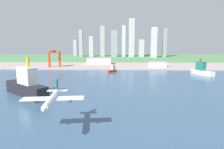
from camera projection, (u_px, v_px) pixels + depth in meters
name	position (u px, v px, depth m)	size (l,w,h in m)	color
ground_plane	(108.00, 80.00, 314.38)	(2400.00, 2400.00, 0.00)	#508751
water_bay	(106.00, 89.00, 255.15)	(840.00, 360.00, 0.15)	#385675
industrial_pier	(112.00, 66.00, 501.70)	(840.00, 140.00, 2.50)	#AB9592
airplane_landing	(52.00, 99.00, 122.78)	(38.92, 43.62, 12.41)	silver
cargo_ship	(26.00, 85.00, 221.19)	(63.35, 54.25, 42.76)	black
ferry_boat	(202.00, 70.00, 368.01)	(28.65, 46.83, 29.57)	white
tugboat_small	(112.00, 70.00, 398.58)	(18.64, 21.34, 17.89)	#B22D1E
port_crane_red	(54.00, 55.00, 456.34)	(26.43, 38.64, 38.46)	red
warehouse_main	(99.00, 61.00, 531.32)	(64.05, 29.38, 16.34)	silver
warehouse_annex	(157.00, 64.00, 467.40)	(39.30, 28.00, 12.53)	silver
distant_skyline	(123.00, 42.00, 825.17)	(387.44, 71.76, 155.40)	#95949C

